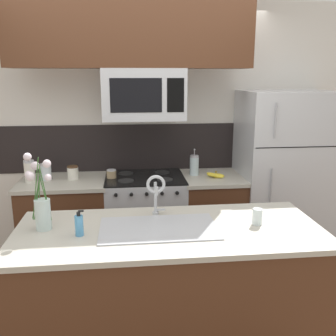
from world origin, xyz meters
The scene contains 21 objects.
ground_plane centered at (0.00, 0.00, 0.00)m, with size 10.00×10.00×0.00m, color brown.
rear_partition centered at (0.30, 1.28, 1.30)m, with size 5.20×0.10×2.60m, color silver.
splash_band centered at (0.00, 1.22, 1.15)m, with size 2.91×0.01×0.48m, color black.
back_counter_left centered at (-0.77, 0.90, 0.46)m, with size 0.82×0.65×0.91m.
back_counter_right centered at (0.67, 0.90, 0.46)m, with size 0.61×0.65×0.91m.
stove_range centered at (0.00, 0.90, 0.46)m, with size 0.76×0.64×0.93m.
microwave centered at (0.00, 0.88, 1.71)m, with size 0.74×0.40×0.46m.
upper_cabinet_band centered at (-0.11, 0.85, 2.24)m, with size 2.12×0.34×0.60m, color #4C2B19.
refrigerator centered at (1.40, 0.92, 0.87)m, with size 0.89×0.74×1.73m.
storage_jar_tall centered at (-1.07, 0.87, 1.01)m, with size 0.09×0.09×0.21m.
storage_jar_medium centered at (-0.94, 0.94, 0.99)m, with size 0.10×0.10×0.16m.
storage_jar_short centered at (-0.69, 0.94, 0.97)m, with size 0.11×0.11×0.13m.
storage_jar_squat centered at (-0.32, 0.90, 0.96)m, with size 0.09×0.09×0.09m.
banana_bunch centered at (0.69, 0.84, 0.93)m, with size 0.19×0.15×0.08m.
french_press centered at (0.50, 0.96, 1.01)m, with size 0.09×0.09×0.27m.
island_counter centered at (0.10, -0.35, 0.46)m, with size 2.00×0.84×0.91m.
kitchen_sink centered at (0.03, -0.35, 0.84)m, with size 0.76×0.44×0.16m.
sink_faucet centered at (0.03, -0.13, 1.11)m, with size 0.14×0.14×0.31m.
dish_soap_bottle centered at (-0.47, -0.40, 0.98)m, with size 0.06×0.05×0.16m.
spare_glass centered at (0.69, -0.35, 0.96)m, with size 0.07×0.07×0.11m.
flower_vase centered at (-0.72, -0.27, 1.07)m, with size 0.17×0.15×0.50m.
Camera 1 is at (-0.16, -2.60, 1.88)m, focal length 40.00 mm.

